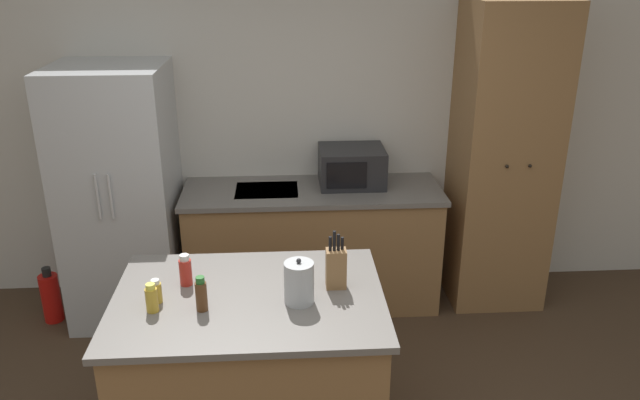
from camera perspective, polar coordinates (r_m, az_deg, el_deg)
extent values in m
cube|color=beige|center=(4.63, -3.67, 7.08)|extent=(7.20, 0.06, 2.60)
cube|color=#B7BABC|center=(4.52, -17.74, 0.34)|extent=(0.74, 0.72, 1.80)
cylinder|color=silver|center=(4.14, -19.66, 0.27)|extent=(0.02, 0.02, 0.30)
cylinder|color=silver|center=(4.12, -18.60, 0.30)|extent=(0.02, 0.02, 0.30)
cube|color=olive|center=(4.62, -0.68, -4.39)|extent=(1.80, 0.61, 0.86)
cube|color=slate|center=(4.44, -0.70, 0.82)|extent=(1.84, 0.65, 0.03)
cube|color=#9EA0A3|center=(4.44, -4.89, 0.86)|extent=(0.44, 0.34, 0.01)
cube|color=olive|center=(4.65, 16.35, 3.67)|extent=(0.65, 0.59, 2.19)
sphere|color=black|center=(4.34, 16.73, 2.96)|extent=(0.02, 0.02, 0.02)
sphere|color=black|center=(4.39, 18.66, 2.96)|extent=(0.02, 0.02, 0.02)
cube|color=olive|center=(3.39, -6.22, -15.40)|extent=(1.28, 0.90, 0.85)
cube|color=slate|center=(3.15, -6.55, -8.96)|extent=(1.34, 0.96, 0.03)
cube|color=#232326|center=(4.50, 2.91, 3.11)|extent=(0.46, 0.39, 0.27)
cube|color=black|center=(4.31, 2.46, 2.25)|extent=(0.28, 0.01, 0.19)
cube|color=olive|center=(3.15, 1.48, -6.28)|extent=(0.10, 0.08, 0.21)
cylinder|color=black|center=(3.08, 0.94, -4.03)|extent=(0.02, 0.02, 0.08)
cylinder|color=black|center=(3.08, 1.32, -3.76)|extent=(0.02, 0.02, 0.11)
cylinder|color=black|center=(3.08, 1.69, -3.90)|extent=(0.02, 0.02, 0.09)
cylinder|color=black|center=(3.10, 2.05, -3.98)|extent=(0.02, 0.02, 0.07)
cylinder|color=gold|center=(3.07, -15.13, -8.82)|extent=(0.06, 0.06, 0.12)
cylinder|color=#E5DB4C|center=(3.04, -15.26, -7.64)|extent=(0.04, 0.04, 0.03)
cylinder|color=#B2281E|center=(3.26, -12.19, -6.49)|extent=(0.06, 0.06, 0.14)
cylinder|color=silver|center=(3.22, -12.30, -5.17)|extent=(0.05, 0.05, 0.03)
cylinder|color=gold|center=(3.14, -14.74, -8.22)|extent=(0.05, 0.05, 0.10)
cylinder|color=silver|center=(3.11, -14.85, -7.24)|extent=(0.04, 0.04, 0.02)
cylinder|color=#563319|center=(3.02, -10.79, -8.66)|extent=(0.06, 0.06, 0.15)
cylinder|color=#286628|center=(2.98, -10.91, -7.19)|extent=(0.04, 0.04, 0.03)
cylinder|color=#B2B5B7|center=(3.02, -1.93, -7.56)|extent=(0.14, 0.14, 0.21)
sphere|color=#262628|center=(2.96, -1.96, -5.58)|extent=(0.02, 0.02, 0.02)
cylinder|color=red|center=(4.88, -23.37, -8.23)|extent=(0.13, 0.13, 0.36)
cylinder|color=black|center=(4.78, -23.74, -6.03)|extent=(0.06, 0.06, 0.06)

